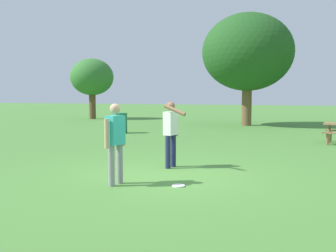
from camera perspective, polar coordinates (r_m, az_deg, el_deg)
ground_plane at (r=8.57m, az=-0.51°, el=-7.51°), size 120.00×120.00×0.00m
person_thrower at (r=9.40m, az=0.48°, el=-0.49°), size 0.65×0.72×1.64m
person_catcher at (r=7.66m, az=-7.92°, el=-1.87°), size 0.30×0.60×1.64m
frisbee at (r=7.62m, az=1.57°, el=-8.96°), size 0.26×0.26×0.03m
trash_can_beside_table at (r=18.08m, az=-7.04°, el=0.46°), size 0.59×0.59×0.96m
tree_tall_left at (r=29.06m, az=-11.34°, el=7.16°), size 3.20×3.20×4.49m
tree_broad_center at (r=22.98m, az=11.86°, el=10.75°), size 5.29×5.29×6.53m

